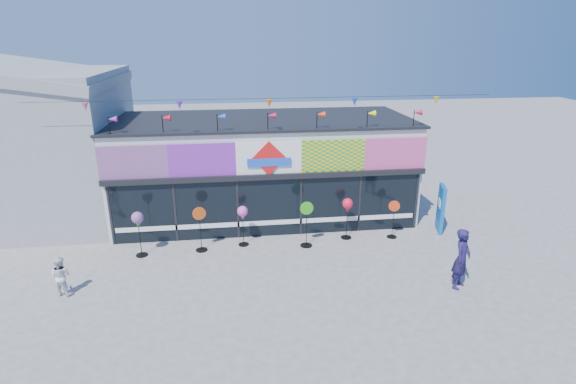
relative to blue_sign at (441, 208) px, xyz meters
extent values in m
plane|color=slate|center=(-6.67, -3.00, -0.94)|extent=(80.00, 80.00, 0.00)
cube|color=white|center=(-6.67, 3.00, 1.06)|extent=(12.00, 5.00, 4.00)
cube|color=black|center=(-6.67, 0.44, 0.21)|extent=(11.60, 0.12, 2.30)
cube|color=black|center=(-6.67, 0.40, 1.46)|extent=(12.00, 0.30, 0.20)
cube|color=white|center=(-6.67, 0.41, -0.39)|extent=(11.40, 0.10, 0.18)
cube|color=black|center=(-6.67, 3.00, 3.11)|extent=(12.20, 5.20, 0.10)
cube|color=black|center=(-12.47, 0.43, 0.21)|extent=(0.08, 0.14, 2.30)
cube|color=black|center=(-10.17, 0.43, 0.21)|extent=(0.08, 0.14, 2.30)
cube|color=black|center=(-7.87, 0.43, 0.21)|extent=(0.08, 0.14, 2.30)
cube|color=black|center=(-5.47, 0.43, 0.21)|extent=(0.08, 0.14, 2.30)
cube|color=black|center=(-3.17, 0.43, 0.21)|extent=(0.08, 0.14, 2.30)
cube|color=black|center=(-0.87, 0.43, 0.21)|extent=(0.08, 0.14, 2.30)
cube|color=red|center=(-11.47, 0.42, 2.16)|extent=(2.40, 0.08, 1.20)
cube|color=purple|center=(-9.07, 0.42, 2.16)|extent=(2.40, 0.08, 1.20)
cube|color=white|center=(-6.67, 0.42, 2.16)|extent=(2.40, 0.08, 1.20)
cube|color=yellow|center=(-4.27, 0.42, 2.16)|extent=(2.40, 0.08, 1.20)
cube|color=#D6478A|center=(-1.87, 0.42, 2.16)|extent=(2.40, 0.08, 1.20)
cube|color=red|center=(-6.67, 0.36, 2.16)|extent=(1.27, 0.06, 1.27)
cube|color=blue|center=(-6.67, 0.34, 2.01)|extent=(1.60, 0.05, 0.30)
cube|color=#1AAA5D|center=(-10.70, 0.48, -0.03)|extent=(0.78, 0.03, 0.78)
cube|color=#2119DB|center=(-9.36, 0.48, 0.24)|extent=(0.92, 0.03, 0.92)
cube|color=purple|center=(-8.01, 0.48, 0.47)|extent=(0.78, 0.03, 0.78)
cube|color=purple|center=(-6.67, 0.48, 0.14)|extent=(0.92, 0.03, 0.92)
cube|color=orange|center=(-5.33, 0.48, 0.41)|extent=(0.78, 0.03, 0.78)
cube|color=#D44682|center=(-3.98, 0.48, 0.56)|extent=(0.92, 0.03, 0.92)
cube|color=green|center=(-2.64, 0.48, 0.02)|extent=(0.78, 0.03, 0.78)
cylinder|color=black|center=(-12.17, 0.65, 3.41)|extent=(0.03, 0.03, 0.70)
cone|color=#B125B0|center=(-12.03, 0.65, 3.66)|extent=(0.30, 0.22, 0.22)
cylinder|color=black|center=(-10.37, 0.65, 3.41)|extent=(0.03, 0.03, 0.70)
cone|color=red|center=(-10.23, 0.65, 3.66)|extent=(0.30, 0.22, 0.22)
cylinder|color=black|center=(-8.47, 0.65, 3.41)|extent=(0.03, 0.03, 0.70)
cone|color=blue|center=(-8.33, 0.65, 3.66)|extent=(0.30, 0.22, 0.22)
cylinder|color=black|center=(-6.67, 0.65, 3.41)|extent=(0.03, 0.03, 0.70)
cone|color=red|center=(-6.53, 0.65, 3.66)|extent=(0.30, 0.22, 0.22)
cylinder|color=black|center=(-4.87, 0.65, 3.41)|extent=(0.03, 0.03, 0.70)
cone|color=#FF3E0D|center=(-4.73, 0.65, 3.66)|extent=(0.30, 0.22, 0.22)
cylinder|color=black|center=(-2.97, 0.65, 3.41)|extent=(0.03, 0.03, 0.70)
cone|color=#EAF514|center=(-2.83, 0.65, 3.66)|extent=(0.30, 0.22, 0.22)
cylinder|color=black|center=(-1.17, 0.65, 3.41)|extent=(0.03, 0.03, 0.70)
cone|color=#CB134A|center=(-1.03, 0.65, 3.66)|extent=(0.30, 0.22, 0.22)
cylinder|color=black|center=(-6.67, 0.00, 4.36)|extent=(16.00, 0.01, 0.01)
cone|color=#E44C86|center=(-12.67, 0.00, 4.18)|extent=(0.20, 0.20, 0.28)
cone|color=#6628BC|center=(-9.67, 0.00, 4.18)|extent=(0.20, 0.20, 0.28)
cone|color=orange|center=(-6.67, 0.00, 4.18)|extent=(0.20, 0.20, 0.28)
cone|color=blue|center=(-3.67, 0.00, 4.18)|extent=(0.20, 0.20, 0.28)
cone|color=yellow|center=(-0.67, 0.00, 4.18)|extent=(0.20, 0.20, 0.28)
cube|color=#96989A|center=(-16.67, 4.00, 2.06)|extent=(8.00, 7.00, 6.00)
cube|color=#96989A|center=(-16.67, 4.00, 5.16)|extent=(8.18, 7.20, 1.54)
cube|color=#0B57A5|center=(0.00, 0.00, 0.00)|extent=(0.40, 0.93, 1.87)
cube|color=white|center=(-0.07, 0.00, 0.23)|extent=(0.15, 0.41, 0.33)
cylinder|color=black|center=(-11.30, -0.67, -0.92)|extent=(0.42, 0.42, 0.03)
cylinder|color=black|center=(-11.30, -0.67, -0.23)|extent=(0.03, 0.03, 1.35)
sphere|color=#1CA018|center=(-11.30, -0.67, 0.50)|extent=(0.42, 0.42, 0.42)
cone|color=#1CA018|center=(-11.30, -0.67, 0.24)|extent=(0.21, 0.21, 0.19)
cylinder|color=black|center=(-9.23, -0.54, -0.92)|extent=(0.42, 0.42, 0.03)
cylinder|color=black|center=(-9.23, -0.54, -0.22)|extent=(0.03, 0.03, 1.37)
cylinder|color=#C84312|center=(-9.23, -0.54, 0.49)|extent=(0.46, 0.13, 0.47)
cylinder|color=black|center=(-7.71, -0.28, -0.92)|extent=(0.39, 0.39, 0.03)
cylinder|color=black|center=(-7.71, -0.28, -0.28)|extent=(0.02, 0.02, 1.26)
sphere|color=#E44CA9|center=(-7.71, -0.28, 0.40)|extent=(0.39, 0.39, 0.39)
cone|color=#E44CA9|center=(-7.71, -0.28, 0.16)|extent=(0.19, 0.19, 0.17)
cylinder|color=black|center=(-5.43, -0.67, -0.92)|extent=(0.44, 0.44, 0.03)
cylinder|color=black|center=(-5.43, -0.67, -0.19)|extent=(0.03, 0.03, 1.43)
cylinder|color=green|center=(-5.43, -0.67, 0.55)|extent=(0.49, 0.07, 0.48)
cylinder|color=black|center=(-3.80, -0.19, -0.92)|extent=(0.41, 0.41, 0.03)
cylinder|color=black|center=(-3.80, -0.19, -0.25)|extent=(0.02, 0.02, 1.32)
sphere|color=red|center=(-3.80, -0.19, 0.47)|extent=(0.41, 0.41, 0.41)
cone|color=red|center=(-3.80, -0.19, 0.21)|extent=(0.20, 0.20, 0.18)
cylinder|color=black|center=(-2.05, -0.35, -0.92)|extent=(0.38, 0.38, 0.03)
cylinder|color=black|center=(-2.05, -0.35, -0.29)|extent=(0.02, 0.02, 1.23)
cylinder|color=red|center=(-2.05, -0.35, 0.34)|extent=(0.41, 0.17, 0.42)
imported|color=#1D1543|center=(-1.27, -4.08, 0.02)|extent=(0.82, 0.81, 1.91)
imported|color=silver|center=(-13.17, -2.94, -0.32)|extent=(0.68, 0.52, 1.23)
camera|label=1|loc=(-8.05, -15.39, 6.38)|focal=28.00mm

